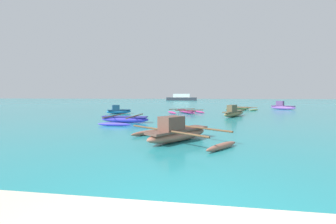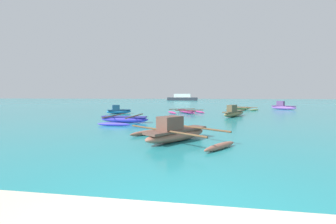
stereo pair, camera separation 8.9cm
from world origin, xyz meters
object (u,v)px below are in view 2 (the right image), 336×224
Objects in this scene: moored_boat_2 at (283,107)px; moored_boat_5 at (176,133)px; moored_boat_3 at (118,111)px; distant_ferry at (182,98)px; moored_boat_0 at (186,111)px; moored_boat_4 at (124,119)px; moored_boat_6 at (242,109)px; moored_boat_1 at (234,112)px.

moored_boat_5 is (-10.69, -21.09, -0.05)m from moored_boat_2.
moored_boat_3 is 0.22× the size of distant_ferry.
moored_boat_0 is 59.07m from distant_ferry.
moored_boat_3 is at bearing 115.30° from moored_boat_4.
moored_boat_0 is 13.63m from moored_boat_2.
moored_boat_6 is 0.35× the size of distant_ferry.
moored_boat_4 is at bearing -91.38° from moored_boat_2.
moored_boat_1 is at bearing 18.15° from moored_boat_5.
moored_boat_1 is 1.51× the size of moored_boat_3.
moored_boat_2 is 21.51m from moored_boat_4.
moored_boat_0 is 6.47m from moored_boat_3.
moored_boat_4 is 0.93× the size of moored_boat_6.
moored_boat_6 is (9.52, 14.08, -0.05)m from moored_boat_4.
moored_boat_3 is (-17.61, -9.15, -0.07)m from moored_boat_2.
moored_boat_2 is (11.35, 7.54, 0.19)m from moored_boat_0.
moored_boat_4 is 0.85× the size of moored_boat_5.
moored_boat_0 is at bearing -14.78° from moored_boat_3.
distant_ferry reaches higher than moored_boat_4.
moored_boat_6 is (12.49, 7.47, -0.13)m from moored_boat_3.
moored_boat_2 is 0.24× the size of distant_ferry.
moored_boat_4 reaches higher than moored_boat_0.
moored_boat_1 reaches higher than moored_boat_3.
moored_boat_3 is at bearing -111.04° from moored_boat_2.
moored_boat_5 is 1.09× the size of moored_boat_6.
moored_boat_1 is at bearing 27.81° from moored_boat_0.
moored_boat_2 is 0.68× the size of moored_boat_6.
moored_boat_2 is 54.01m from distant_ferry.
moored_boat_0 is 0.36× the size of distant_ferry.
moored_boat_1 is at bearing -152.52° from moored_boat_6.
moored_boat_4 reaches higher than moored_boat_6.
moored_boat_5 is 0.39× the size of distant_ferry.
moored_boat_1 is 10.48m from moored_boat_3.
moored_boat_6 is at bearing 16.08° from moored_boat_1.
moored_boat_3 is at bearing 112.07° from moored_boat_1.
moored_boat_0 is 1.10× the size of moored_boat_1.
moored_boat_6 is at bearing 56.99° from moored_boat_4.
moored_boat_5 is at bearing -52.43° from moored_boat_4.
distant_ferry reaches higher than moored_boat_5.
moored_boat_2 is at bearing -1.77° from moored_boat_3.
moored_boat_3 is at bearing -102.10° from moored_boat_0.
moored_boat_2 reaches higher than moored_boat_5.
moored_boat_0 is at bearing 39.10° from moored_boat_5.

